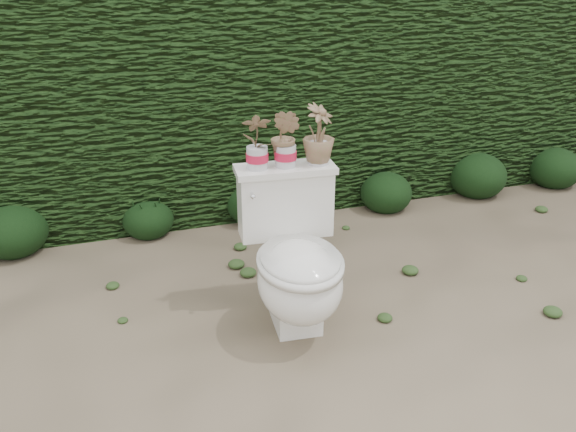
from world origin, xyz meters
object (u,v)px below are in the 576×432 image
object	(u,v)px
potted_plant_left	(257,142)
potted_plant_right	(319,136)
toilet	(296,264)
potted_plant_center	(285,139)

from	to	relation	value
potted_plant_left	potted_plant_right	xyz separation A→B (m)	(0.31, -0.03, 0.01)
toilet	potted_plant_left	xyz separation A→B (m)	(-0.12, 0.25, 0.55)
toilet	potted_plant_center	xyz separation A→B (m)	(0.02, 0.24, 0.56)
toilet	potted_plant_left	distance (m)	0.62
potted_plant_left	potted_plant_right	bearing A→B (deg)	-171.74
toilet	potted_plant_right	bearing A→B (deg)	54.74
potted_plant_left	potted_plant_center	xyz separation A→B (m)	(0.14, -0.01, 0.01)
potted_plant_center	potted_plant_right	distance (m)	0.17
toilet	potted_plant_left	bearing A→B (deg)	120.23
toilet	potted_plant_center	bearing A→B (deg)	89.55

